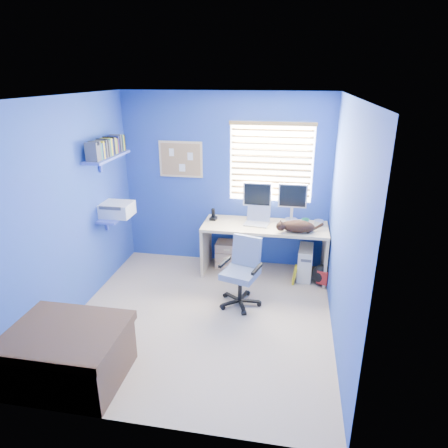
% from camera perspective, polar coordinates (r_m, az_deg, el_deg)
% --- Properties ---
extents(floor, '(3.00, 3.20, 0.00)m').
position_cam_1_polar(floor, '(4.87, -3.17, -13.13)').
color(floor, tan).
rests_on(floor, ground).
extents(ceiling, '(3.00, 3.20, 0.00)m').
position_cam_1_polar(ceiling, '(4.05, -3.89, 17.74)').
color(ceiling, white).
rests_on(ceiling, wall_back).
extents(wall_back, '(3.00, 0.01, 2.50)m').
position_cam_1_polar(wall_back, '(5.80, 0.19, 6.13)').
color(wall_back, '#264EA6').
rests_on(wall_back, ground).
extents(wall_front, '(3.00, 0.01, 2.50)m').
position_cam_1_polar(wall_front, '(2.91, -10.90, -9.68)').
color(wall_front, '#264EA6').
rests_on(wall_front, ground).
extents(wall_left, '(0.01, 3.20, 2.50)m').
position_cam_1_polar(wall_left, '(4.86, -20.96, 1.86)').
color(wall_left, '#264EA6').
rests_on(wall_left, ground).
extents(wall_right, '(0.01, 3.20, 2.50)m').
position_cam_1_polar(wall_right, '(4.22, 16.72, -0.38)').
color(wall_right, '#264EA6').
rests_on(wall_right, ground).
extents(desk, '(1.72, 0.65, 0.74)m').
position_cam_1_polar(desk, '(5.70, 5.73, -3.65)').
color(desk, '#DEBE7D').
rests_on(desk, floor).
extents(laptop, '(0.36, 0.30, 0.22)m').
position_cam_1_polar(laptop, '(5.53, 4.70, 1.01)').
color(laptop, silver).
rests_on(laptop, desk).
extents(monitor_left, '(0.40, 0.13, 0.54)m').
position_cam_1_polar(monitor_left, '(5.70, 4.76, 3.31)').
color(monitor_left, silver).
rests_on(monitor_left, desk).
extents(monitor_right, '(0.40, 0.12, 0.54)m').
position_cam_1_polar(monitor_right, '(5.71, 9.73, 3.08)').
color(monitor_right, silver).
rests_on(monitor_right, desk).
extents(phone, '(0.10, 0.12, 0.17)m').
position_cam_1_polar(phone, '(5.71, -1.54, 1.42)').
color(phone, black).
rests_on(phone, desk).
extents(mug, '(0.10, 0.09, 0.10)m').
position_cam_1_polar(mug, '(5.61, 11.53, 0.25)').
color(mug, '#237652').
rests_on(mug, desk).
extents(cd_spindle, '(0.13, 0.13, 0.07)m').
position_cam_1_polar(cd_spindle, '(5.67, 13.39, 0.17)').
color(cd_spindle, silver).
rests_on(cd_spindle, desk).
extents(cat, '(0.49, 0.36, 0.16)m').
position_cam_1_polar(cat, '(5.35, 10.50, -0.33)').
color(cat, black).
rests_on(cat, desk).
extents(tower_pc, '(0.22, 0.45, 0.45)m').
position_cam_1_polar(tower_pc, '(5.74, 11.52, -5.39)').
color(tower_pc, beige).
rests_on(tower_pc, floor).
extents(drawer_boxes, '(0.35, 0.28, 0.41)m').
position_cam_1_polar(drawer_boxes, '(5.91, 0.62, -4.37)').
color(drawer_boxes, tan).
rests_on(drawer_boxes, floor).
extents(yellow_book, '(0.03, 0.17, 0.24)m').
position_cam_1_polar(yellow_book, '(5.60, 10.03, -7.16)').
color(yellow_book, yellow).
rests_on(yellow_book, floor).
extents(backpack, '(0.32, 0.29, 0.31)m').
position_cam_1_polar(backpack, '(5.59, 13.83, -7.11)').
color(backpack, black).
rests_on(backpack, floor).
extents(bed_corner, '(1.12, 0.79, 0.54)m').
position_cam_1_polar(bed_corner, '(4.17, -22.09, -16.80)').
color(bed_corner, brown).
rests_on(bed_corner, floor).
extents(office_chair, '(0.61, 0.61, 0.85)m').
position_cam_1_polar(office_chair, '(4.98, 2.52, -8.02)').
color(office_chair, black).
rests_on(office_chair, floor).
extents(window_blinds, '(1.15, 0.05, 1.10)m').
position_cam_1_polar(window_blinds, '(5.63, 6.74, 8.68)').
color(window_blinds, white).
rests_on(window_blinds, ground).
extents(corkboard, '(0.64, 0.02, 0.52)m').
position_cam_1_polar(corkboard, '(5.86, -6.20, 9.17)').
color(corkboard, '#DEBE7D').
rests_on(corkboard, ground).
extents(wall_shelves, '(0.42, 0.90, 1.05)m').
position_cam_1_polar(wall_shelves, '(5.38, -15.88, 6.20)').
color(wall_shelves, '#485ACB').
rests_on(wall_shelves, ground).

